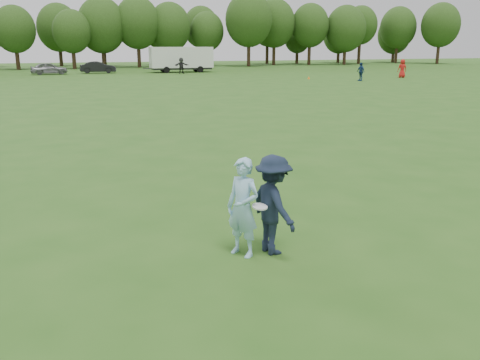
{
  "coord_description": "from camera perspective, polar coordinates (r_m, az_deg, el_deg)",
  "views": [
    {
      "loc": [
        -2.8,
        -8.06,
        3.62
      ],
      "look_at": [
        0.17,
        0.81,
        1.1
      ],
      "focal_mm": 38.0,
      "sensor_mm": 36.0,
      "label": 1
    }
  ],
  "objects": [
    {
      "name": "player_far_d",
      "position": [
        64.81,
        -6.6,
        12.64
      ],
      "size": [
        1.88,
        0.82,
        1.96
      ],
      "primitive_type": "imported",
      "rotation": [
        0.0,
        0.0,
        0.14
      ],
      "color": "#282828",
      "rests_on": "ground"
    },
    {
      "name": "car_f",
      "position": [
        67.95,
        -15.64,
        12.08
      ],
      "size": [
        4.52,
        1.96,
        1.45
      ],
      "primitive_type": "imported",
      "rotation": [
        0.0,
        0.0,
        1.47
      ],
      "color": "black",
      "rests_on": "ground"
    },
    {
      "name": "player_far_b",
      "position": [
        53.3,
        13.4,
        11.75
      ],
      "size": [
        0.56,
        1.1,
        1.81
      ],
      "primitive_type": "imported",
      "rotation": [
        0.0,
        0.0,
        -1.45
      ],
      "color": "navy",
      "rests_on": "ground"
    },
    {
      "name": "cargo_trailer",
      "position": [
        68.1,
        -6.62,
        13.42
      ],
      "size": [
        9.0,
        2.75,
        3.2
      ],
      "color": "white",
      "rests_on": "ground"
    },
    {
      "name": "ground",
      "position": [
        9.27,
        0.6,
        -7.91
      ],
      "size": [
        200.0,
        200.0,
        0.0
      ],
      "primitive_type": "plane",
      "color": "#275317",
      "rests_on": "ground"
    },
    {
      "name": "defender",
      "position": [
        8.92,
        3.76,
        -2.79
      ],
      "size": [
        0.86,
        1.25,
        1.78
      ],
      "primitive_type": "imported",
      "rotation": [
        0.0,
        0.0,
        1.75
      ],
      "color": "#172133",
      "rests_on": "ground"
    },
    {
      "name": "car_e",
      "position": [
        66.77,
        -20.66,
        11.64
      ],
      "size": [
        4.42,
        2.2,
        1.45
      ],
      "primitive_type": "imported",
      "rotation": [
        0.0,
        0.0,
        1.69
      ],
      "color": "slate",
      "rests_on": "ground"
    },
    {
      "name": "player_far_c",
      "position": [
        59.44,
        17.76,
        11.84
      ],
      "size": [
        1.1,
        0.86,
        1.98
      ],
      "primitive_type": "imported",
      "rotation": [
        0.0,
        0.0,
        2.88
      ],
      "color": "red",
      "rests_on": "ground"
    },
    {
      "name": "disc_in_play",
      "position": [
        8.65,
        2.22,
        -3.01
      ],
      "size": [
        0.27,
        0.27,
        0.08
      ],
      "color": "white",
      "rests_on": "ground"
    },
    {
      "name": "treeline",
      "position": [
        85.19,
        -15.38,
        16.33
      ],
      "size": [
        130.35,
        18.39,
        11.74
      ],
      "color": "#332114",
      "rests_on": "ground"
    },
    {
      "name": "field_cone",
      "position": [
        55.14,
        7.74,
        11.33
      ],
      "size": [
        0.28,
        0.28,
        0.3
      ],
      "primitive_type": "cone",
      "color": "#FF660D",
      "rests_on": "ground"
    },
    {
      "name": "thrower",
      "position": [
        8.79,
        0.34,
        -3.12
      ],
      "size": [
        0.7,
        0.76,
        1.75
      ],
      "primitive_type": "imported",
      "rotation": [
        0.0,
        0.0,
        -0.98
      ],
      "color": "#94C8E5",
      "rests_on": "ground"
    }
  ]
}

